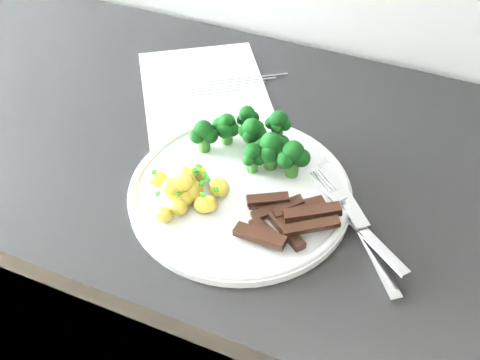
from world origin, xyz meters
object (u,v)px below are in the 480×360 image
object	(u,v)px
knife	(366,242)
counter	(224,309)
recipe_paper	(206,95)
potatoes	(188,189)
broccoli	(258,139)
beef_strips	(286,217)
fork	(359,224)
plate	(240,191)

from	to	relation	value
knife	counter	bearing A→B (deg)	157.43
recipe_paper	potatoes	distance (m)	0.24
broccoli	beef_strips	world-z (taller)	broccoli
counter	recipe_paper	distance (m)	0.48
fork	knife	size ratio (longest dim) A/B	0.83
recipe_paper	potatoes	world-z (taller)	potatoes
potatoes	beef_strips	size ratio (longest dim) A/B	0.85
counter	potatoes	size ratio (longest dim) A/B	22.02
plate	beef_strips	xyz separation A→B (m)	(0.08, -0.03, 0.01)
counter	broccoli	world-z (taller)	broccoli
knife	fork	bearing A→B (deg)	135.18
plate	fork	bearing A→B (deg)	-1.31
knife	recipe_paper	bearing A→B (deg)	147.28
recipe_paper	knife	bearing A→B (deg)	-32.72
recipe_paper	broccoli	xyz separation A→B (m)	(0.14, -0.12, 0.04)
counter	plate	xyz separation A→B (m)	(0.07, -0.09, 0.47)
plate	potatoes	world-z (taller)	potatoes
counter	fork	distance (m)	0.54
counter	plate	world-z (taller)	plate
potatoes	beef_strips	xyz separation A→B (m)	(0.14, 0.01, -0.00)
broccoli	potatoes	size ratio (longest dim) A/B	1.60
potatoes	knife	xyz separation A→B (m)	(0.24, 0.02, -0.02)
fork	knife	distance (m)	0.02
counter	knife	distance (m)	0.54
counter	knife	world-z (taller)	knife
recipe_paper	plate	distance (m)	0.24
potatoes	fork	xyz separation A→B (m)	(0.23, 0.04, -0.01)
recipe_paper	beef_strips	distance (m)	0.31
broccoli	knife	distance (m)	0.21
beef_strips	fork	bearing A→B (deg)	17.59
broccoli	plate	bearing A→B (deg)	-87.54
beef_strips	potatoes	bearing A→B (deg)	-176.72
potatoes	knife	distance (m)	0.24
beef_strips	knife	bearing A→B (deg)	6.73
knife	plate	bearing A→B (deg)	173.86
recipe_paper	counter	bearing A→B (deg)	-55.92
broccoli	beef_strips	xyz separation A→B (m)	(0.08, -0.10, -0.02)
plate	fork	distance (m)	0.17
potatoes	beef_strips	bearing A→B (deg)	3.28
counter	recipe_paper	xyz separation A→B (m)	(-0.07, 0.10, 0.46)
broccoli	knife	xyz separation A→B (m)	(0.19, -0.09, -0.04)
fork	counter	bearing A→B (deg)	159.34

